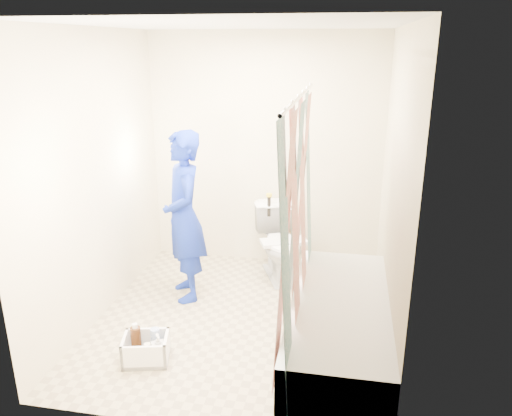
% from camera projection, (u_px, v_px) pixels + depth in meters
% --- Properties ---
extents(floor, '(2.60, 2.60, 0.00)m').
position_uv_depth(floor, '(239.00, 320.00, 4.31)').
color(floor, tan).
rests_on(floor, ground).
extents(ceiling, '(2.40, 2.60, 0.02)m').
position_uv_depth(ceiling, '(235.00, 24.00, 3.55)').
color(ceiling, silver).
rests_on(ceiling, wall_back).
extents(wall_back, '(2.40, 0.02, 2.40)m').
position_uv_depth(wall_back, '(265.00, 152.00, 5.14)').
color(wall_back, beige).
rests_on(wall_back, ground).
extents(wall_front, '(2.40, 0.02, 2.40)m').
position_uv_depth(wall_front, '(185.00, 250.00, 2.72)').
color(wall_front, beige).
rests_on(wall_front, ground).
extents(wall_left, '(0.02, 2.60, 2.40)m').
position_uv_depth(wall_left, '(96.00, 179.00, 4.14)').
color(wall_left, beige).
rests_on(wall_left, ground).
extents(wall_right, '(0.02, 2.60, 2.40)m').
position_uv_depth(wall_right, '(394.00, 194.00, 3.72)').
color(wall_right, beige).
rests_on(wall_right, ground).
extents(bathtub, '(0.70, 1.75, 0.50)m').
position_uv_depth(bathtub, '(339.00, 329.00, 3.68)').
color(bathtub, white).
rests_on(bathtub, ground).
extents(curtain_rod, '(0.02, 1.90, 0.02)m').
position_uv_depth(curtain_rod, '(300.00, 96.00, 3.21)').
color(curtain_rod, silver).
rests_on(curtain_rod, wall_back).
extents(shower_curtain, '(0.06, 1.75, 1.80)m').
position_uv_depth(shower_curtain, '(297.00, 231.00, 3.50)').
color(shower_curtain, white).
rests_on(shower_curtain, curtain_rod).
extents(toilet, '(0.65, 0.82, 0.73)m').
position_uv_depth(toilet, '(281.00, 243.00, 4.99)').
color(toilet, silver).
rests_on(toilet, ground).
extents(tank_lid, '(0.49, 0.35, 0.03)m').
position_uv_depth(tank_lid, '(284.00, 242.00, 4.86)').
color(tank_lid, white).
rests_on(tank_lid, toilet).
extents(tank_internals, '(0.17, 0.10, 0.24)m').
position_uv_depth(tank_internals, '(272.00, 204.00, 5.05)').
color(tank_internals, black).
rests_on(tank_internals, toilet).
extents(plumber, '(0.60, 0.68, 1.57)m').
position_uv_depth(plumber, '(184.00, 217.00, 4.49)').
color(plumber, navy).
rests_on(plumber, ground).
extents(cleaning_caddy, '(0.38, 0.34, 0.25)m').
position_uv_depth(cleaning_caddy, '(147.00, 349.00, 3.73)').
color(cleaning_caddy, white).
rests_on(cleaning_caddy, ground).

